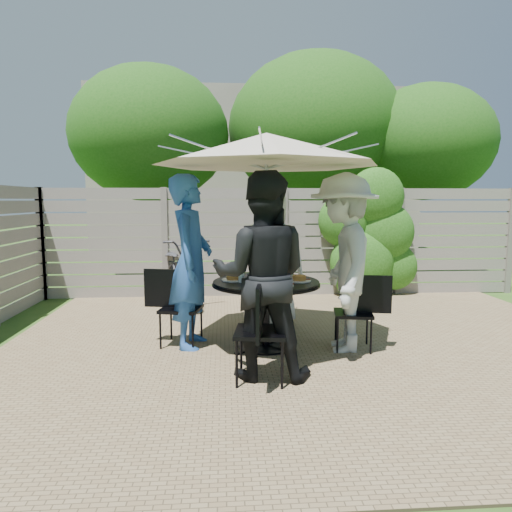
{
  "coord_description": "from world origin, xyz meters",
  "views": [
    {
      "loc": [
        -1.02,
        -4.66,
        1.63
      ],
      "look_at": [
        -0.66,
        0.43,
        1.01
      ],
      "focal_mm": 32.0,
      "sensor_mm": 36.0,
      "label": 1
    }
  ],
  "objects": [
    {
      "name": "backyard_envelope",
      "position": [
        0.09,
        10.29,
        2.61
      ],
      "size": [
        60.0,
        60.0,
        5.0
      ],
      "color": "#2C531A",
      "rests_on": "ground"
    },
    {
      "name": "patio_table",
      "position": [
        -0.56,
        0.23,
        0.53
      ],
      "size": [
        1.31,
        1.31,
        0.76
      ],
      "rotation": [
        0.0,
        0.0,
        -0.14
      ],
      "color": "black",
      "rests_on": "ground"
    },
    {
      "name": "umbrella",
      "position": [
        -0.56,
        0.23,
        2.17
      ],
      "size": [
        2.73,
        2.73,
        2.34
      ],
      "rotation": [
        0.0,
        0.0,
        -0.14
      ],
      "color": "silver",
      "rests_on": "ground"
    },
    {
      "name": "chair_back",
      "position": [
        -0.43,
        1.19,
        0.27
      ],
      "size": [
        0.5,
        0.68,
        0.9
      ],
      "rotation": [
        0.0,
        0.0,
        4.54
      ],
      "color": "black",
      "rests_on": "ground"
    },
    {
      "name": "person_back",
      "position": [
        -0.45,
        1.05,
        0.92
      ],
      "size": [
        0.97,
        0.71,
        1.83
      ],
      "primitive_type": "imported",
      "rotation": [
        0.0,
        0.0,
        6.14
      ],
      "color": "beige",
      "rests_on": "ground"
    },
    {
      "name": "chair_left",
      "position": [
        -1.52,
        0.37,
        0.26
      ],
      "size": [
        0.66,
        0.5,
        0.87
      ],
      "rotation": [
        0.0,
        0.0,
        6.07
      ],
      "color": "black",
      "rests_on": "ground"
    },
    {
      "name": "person_left",
      "position": [
        -1.39,
        0.35,
        0.96
      ],
      "size": [
        0.55,
        0.76,
        1.92
      ],
      "primitive_type": "imported",
      "rotation": [
        0.0,
        0.0,
        7.71
      ],
      "color": "#2757A9",
      "rests_on": "ground"
    },
    {
      "name": "chair_front",
      "position": [
        -0.7,
        -0.72,
        0.28
      ],
      "size": [
        0.51,
        0.7,
        0.94
      ],
      "rotation": [
        0.0,
        0.0,
        1.43
      ],
      "color": "black",
      "rests_on": "ground"
    },
    {
      "name": "person_front",
      "position": [
        -0.68,
        -0.59,
        0.95
      ],
      "size": [
        1.01,
        0.84,
        1.9
      ],
      "primitive_type": "imported",
      "rotation": [
        0.0,
        0.0,
        3.0
      ],
      "color": "black",
      "rests_on": "ground"
    },
    {
      "name": "chair_right",
      "position": [
        0.39,
        0.09,
        0.25
      ],
      "size": [
        0.63,
        0.47,
        0.84
      ],
      "rotation": [
        0.0,
        0.0,
        2.95
      ],
      "color": "black",
      "rests_on": "ground"
    },
    {
      "name": "person_right",
      "position": [
        0.26,
        0.11,
        0.96
      ],
      "size": [
        0.88,
        1.33,
        1.92
      ],
      "primitive_type": "imported",
      "rotation": [
        0.0,
        0.0,
        4.57
      ],
      "color": "beige",
      "rests_on": "ground"
    },
    {
      "name": "plate_back",
      "position": [
        -0.51,
        0.59,
        0.78
      ],
      "size": [
        0.26,
        0.26,
        0.06
      ],
      "color": "white",
      "rests_on": "patio_table"
    },
    {
      "name": "plate_left",
      "position": [
        -0.92,
        0.29,
        0.78
      ],
      "size": [
        0.26,
        0.26,
        0.06
      ],
      "color": "white",
      "rests_on": "patio_table"
    },
    {
      "name": "plate_front",
      "position": [
        -0.62,
        -0.12,
        0.78
      ],
      "size": [
        0.26,
        0.26,
        0.06
      ],
      "color": "white",
      "rests_on": "patio_table"
    },
    {
      "name": "plate_right",
      "position": [
        -0.21,
        0.18,
        0.78
      ],
      "size": [
        0.26,
        0.26,
        0.06
      ],
      "color": "white",
      "rests_on": "patio_table"
    },
    {
      "name": "plate_extra",
      "position": [
        -0.43,
        -0.09,
        0.78
      ],
      "size": [
        0.24,
        0.24,
        0.06
      ],
      "color": "white",
      "rests_on": "patio_table"
    },
    {
      "name": "glass_back",
      "position": [
        -0.63,
        0.51,
        0.83
      ],
      "size": [
        0.07,
        0.07,
        0.14
      ],
      "primitive_type": "cylinder",
      "color": "silver",
      "rests_on": "patio_table"
    },
    {
      "name": "glass_left",
      "position": [
        -0.84,
        0.17,
        0.83
      ],
      "size": [
        0.07,
        0.07,
        0.14
      ],
      "primitive_type": "cylinder",
      "color": "silver",
      "rests_on": "patio_table"
    },
    {
      "name": "glass_front",
      "position": [
        -0.5,
        -0.04,
        0.83
      ],
      "size": [
        0.07,
        0.07,
        0.14
      ],
      "primitive_type": "cylinder",
      "color": "silver",
      "rests_on": "patio_table"
    },
    {
      "name": "glass_right",
      "position": [
        -0.29,
        0.3,
        0.83
      ],
      "size": [
        0.07,
        0.07,
        0.14
      ],
      "primitive_type": "cylinder",
      "color": "silver",
      "rests_on": "patio_table"
    },
    {
      "name": "syrup_jug",
      "position": [
        -0.62,
        0.29,
        0.84
      ],
      "size": [
        0.09,
        0.09,
        0.16
      ],
      "primitive_type": "cylinder",
      "color": "#59280C",
      "rests_on": "patio_table"
    },
    {
      "name": "coffee_cup",
      "position": [
        -0.43,
        0.44,
        0.82
      ],
      "size": [
        0.08,
        0.08,
        0.12
      ],
      "primitive_type": "cylinder",
      "color": "#C6B293",
      "rests_on": "patio_table"
    },
    {
      "name": "bicycle",
      "position": [
        -1.74,
        2.6,
        0.53
      ],
      "size": [
        1.32,
        2.13,
        1.06
      ],
      "primitive_type": "imported",
      "rotation": [
        0.0,
        0.0,
        0.33
      ],
      "color": "#333338",
      "rests_on": "ground"
    }
  ]
}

